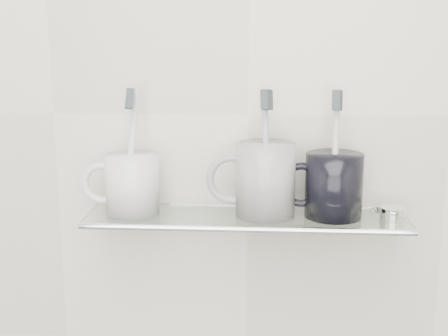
# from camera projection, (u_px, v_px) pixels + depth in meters

# --- Properties ---
(wall_back) EXTENTS (2.50, 0.00, 2.50)m
(wall_back) POSITION_uv_depth(u_px,v_px,m) (248.00, 115.00, 1.00)
(wall_back) COLOR beige
(wall_back) RESTS_ON ground
(shelf_glass) EXTENTS (0.50, 0.12, 0.01)m
(shelf_glass) POSITION_uv_depth(u_px,v_px,m) (246.00, 218.00, 0.98)
(shelf_glass) COLOR silver
(shelf_glass) RESTS_ON wall_back
(shelf_rail) EXTENTS (0.50, 0.01, 0.01)m
(shelf_rail) POSITION_uv_depth(u_px,v_px,m) (245.00, 229.00, 0.92)
(shelf_rail) COLOR silver
(shelf_rail) RESTS_ON shelf_glass
(bracket_left) EXTENTS (0.02, 0.03, 0.02)m
(bracket_left) POSITION_uv_depth(u_px,v_px,m) (121.00, 213.00, 1.04)
(bracket_left) COLOR silver
(bracket_left) RESTS_ON wall_back
(bracket_right) EXTENTS (0.02, 0.03, 0.02)m
(bracket_right) POSITION_uv_depth(u_px,v_px,m) (377.00, 218.00, 1.01)
(bracket_right) COLOR silver
(bracket_right) RESTS_ON wall_back
(mug_left) EXTENTS (0.09, 0.09, 0.09)m
(mug_left) POSITION_uv_depth(u_px,v_px,m) (132.00, 184.00, 0.98)
(mug_left) COLOR white
(mug_left) RESTS_ON shelf_glass
(mug_left_handle) EXTENTS (0.07, 0.01, 0.07)m
(mug_left_handle) POSITION_uv_depth(u_px,v_px,m) (102.00, 183.00, 0.98)
(mug_left_handle) COLOR white
(mug_left_handle) RESTS_ON mug_left
(toothbrush_left) EXTENTS (0.03, 0.06, 0.19)m
(toothbrush_left) POSITION_uv_depth(u_px,v_px,m) (131.00, 150.00, 0.97)
(toothbrush_left) COLOR white
(toothbrush_left) RESTS_ON mug_left
(bristles_left) EXTENTS (0.02, 0.03, 0.04)m
(bristles_left) POSITION_uv_depth(u_px,v_px,m) (129.00, 99.00, 0.95)
(bristles_left) COLOR #333A3E
(bristles_left) RESTS_ON toothbrush_left
(mug_center) EXTENTS (0.11, 0.11, 0.11)m
(mug_center) POSITION_uv_depth(u_px,v_px,m) (265.00, 180.00, 0.96)
(mug_center) COLOR white
(mug_center) RESTS_ON shelf_glass
(mug_center_handle) EXTENTS (0.08, 0.01, 0.08)m
(mug_center_handle) POSITION_uv_depth(u_px,v_px,m) (232.00, 179.00, 0.97)
(mug_center_handle) COLOR white
(mug_center_handle) RESTS_ON mug_center
(toothbrush_center) EXTENTS (0.02, 0.05, 0.19)m
(toothbrush_center) POSITION_uv_depth(u_px,v_px,m) (266.00, 152.00, 0.96)
(toothbrush_center) COLOR #8D8BB0
(toothbrush_center) RESTS_ON mug_center
(bristles_center) EXTENTS (0.02, 0.03, 0.03)m
(bristles_center) POSITION_uv_depth(u_px,v_px,m) (267.00, 100.00, 0.94)
(bristles_center) COLOR #333A3E
(bristles_center) RESTS_ON toothbrush_center
(mug_right) EXTENTS (0.09, 0.09, 0.10)m
(mug_right) POSITION_uv_depth(u_px,v_px,m) (334.00, 185.00, 0.96)
(mug_right) COLOR black
(mug_right) RESTS_ON shelf_glass
(mug_right_handle) EXTENTS (0.07, 0.01, 0.07)m
(mug_right_handle) POSITION_uv_depth(u_px,v_px,m) (301.00, 185.00, 0.96)
(mug_right_handle) COLOR black
(mug_right_handle) RESTS_ON mug_right
(toothbrush_right) EXTENTS (0.01, 0.04, 0.19)m
(toothbrush_right) POSITION_uv_depth(u_px,v_px,m) (335.00, 153.00, 0.95)
(toothbrush_right) COLOR beige
(toothbrush_right) RESTS_ON mug_right
(bristles_right) EXTENTS (0.02, 0.03, 0.03)m
(bristles_right) POSITION_uv_depth(u_px,v_px,m) (337.00, 100.00, 0.93)
(bristles_right) COLOR #333A3E
(bristles_right) RESTS_ON toothbrush_right
(chrome_cap) EXTENTS (0.04, 0.04, 0.02)m
(chrome_cap) POSITION_uv_depth(u_px,v_px,m) (393.00, 212.00, 0.96)
(chrome_cap) COLOR silver
(chrome_cap) RESTS_ON shelf_glass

